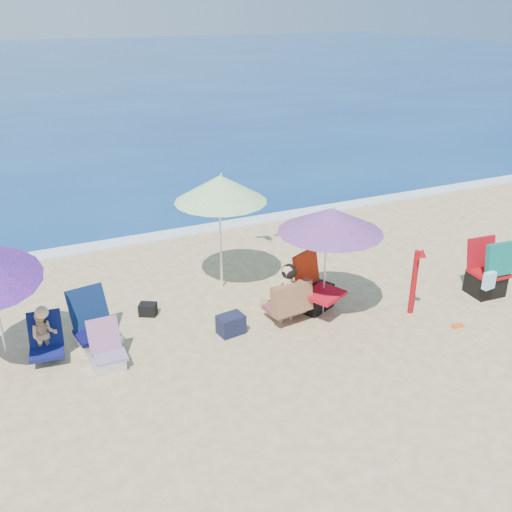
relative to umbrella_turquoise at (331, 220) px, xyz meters
name	(u,v)px	position (x,y,z in m)	size (l,w,h in m)	color
ground	(301,341)	(-0.78, -0.54, -1.70)	(120.00, 120.00, 0.00)	#D8BC84
sea	(31,68)	(-0.78, 44.46, -1.75)	(120.00, 80.00, 0.12)	navy
foam	(192,231)	(-0.78, 4.56, -1.68)	(120.00, 0.50, 0.04)	white
umbrella_turquoise	(331,220)	(0.00, 0.00, 0.00)	(2.17, 2.17, 1.93)	white
umbrella_striped	(220,189)	(-1.18, 1.70, 0.19)	(1.84, 1.84, 2.16)	white
furled_umbrella	(415,277)	(1.34, -0.57, -1.01)	(0.20, 0.31, 1.26)	#9E0B10
chair_navy	(96,330)	(-3.65, 0.78, -1.48)	(0.71, 0.81, 0.82)	#0C0B41
chair_rainbow	(107,355)	(-3.62, 0.09, -1.53)	(0.51, 0.58, 0.64)	#CC7348
camp_chair_left	(313,293)	(-0.10, 0.27, -1.38)	(0.81, 1.11, 1.05)	#B50C1B
camp_chair_right	(488,275)	(2.98, -0.59, -1.32)	(0.70, 0.69, 1.06)	#A70B12
person_center	(288,295)	(-0.70, 0.06, -1.20)	(0.72, 0.63, 1.03)	tan
person_left	(44,335)	(-4.39, 0.64, -1.30)	(0.55, 0.64, 0.88)	tan
bag_navy_a	(231,324)	(-1.67, 0.14, -1.54)	(0.44, 0.34, 0.31)	#171B34
bag_black_a	(148,309)	(-2.71, 1.26, -1.59)	(0.35, 0.32, 0.21)	black
bag_tan	(270,302)	(-0.75, 0.61, -1.58)	(0.32, 0.26, 0.23)	tan
orange_item	(458,326)	(1.75, -1.24, -1.68)	(0.22, 0.11, 0.03)	#FF511A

